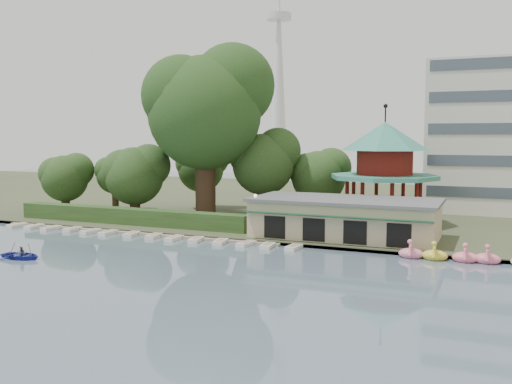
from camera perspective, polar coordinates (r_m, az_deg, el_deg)
The scene contains 13 objects.
ground_plane at distance 42.67m, azimuth -12.17°, elevation -8.84°, with size 220.00×220.00×0.00m, color slate.
shore at distance 89.56m, azimuth 7.36°, elevation -1.00°, with size 220.00×70.00×0.40m, color #424930.
embankment at distance 57.28m, azimuth -2.12°, elevation -4.82°, with size 220.00×0.60×0.30m, color gray.
dock at distance 63.18m, azimuth -12.09°, elevation -3.98°, with size 34.00×1.60×0.24m, color gray.
boathouse at distance 57.95m, azimuth 8.86°, elevation -2.54°, with size 18.60×9.39×3.90m.
pavilion at distance 66.81m, azimuth 12.71°, elevation 2.89°, with size 12.40×12.40×13.50m.
broadcast_tower at distance 187.22m, azimuth 2.28°, elevation 12.91°, with size 8.00×8.00×96.00m.
hedge at distance 67.37m, azimuth -12.58°, elevation -2.37°, with size 30.00×2.00×1.80m, color #2C4B20.
lamp_post at distance 57.72m, azimuth -0.07°, elevation -1.53°, with size 0.36×0.36×4.28m.
big_tree at distance 70.13m, azimuth -4.92°, elevation 8.76°, with size 15.18×14.15×21.38m.
small_trees at distance 74.29m, azimuth -5.81°, elevation 2.28°, with size 40.23×17.24×11.14m.
moored_rowboats at distance 60.95m, azimuth -11.41°, elevation -4.26°, with size 35.08×2.77×0.36m.
rowboat_with_passengers at distance 53.39m, azimuth -22.45°, elevation -5.61°, with size 5.34×3.91×2.01m.
Camera 1 is at (23.97, -33.65, 10.66)m, focal length 40.00 mm.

